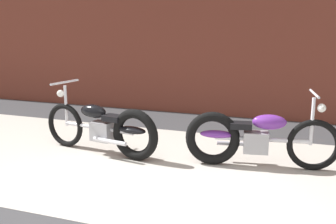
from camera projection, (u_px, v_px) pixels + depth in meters
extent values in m
cube|color=#B2ADA3|center=(178.00, 167.00, 5.31)|extent=(36.00, 3.50, 0.01)
torus|color=black|center=(65.00, 125.00, 6.15)|extent=(0.68, 0.19, 0.68)
torus|color=black|center=(135.00, 135.00, 5.53)|extent=(0.74, 0.25, 0.73)
cylinder|color=silver|center=(98.00, 128.00, 5.83)|extent=(1.23, 0.26, 0.06)
cube|color=#99999E|center=(103.00, 131.00, 5.80)|extent=(0.35, 0.27, 0.28)
ellipsoid|color=black|center=(93.00, 111.00, 5.82)|extent=(0.47, 0.26, 0.20)
ellipsoid|color=black|center=(132.00, 130.00, 5.54)|extent=(0.46, 0.25, 0.10)
cube|color=black|center=(113.00, 118.00, 5.66)|extent=(0.31, 0.24, 0.08)
cylinder|color=silver|center=(66.00, 106.00, 6.07)|extent=(0.05, 0.05, 0.62)
cylinder|color=silver|center=(65.00, 82.00, 5.99)|extent=(0.13, 0.58, 0.03)
sphere|color=white|center=(60.00, 93.00, 6.08)|extent=(0.11, 0.11, 0.11)
cylinder|color=silver|center=(110.00, 141.00, 5.58)|extent=(0.55, 0.15, 0.06)
torus|color=black|center=(314.00, 145.00, 5.14)|extent=(0.68, 0.20, 0.68)
torus|color=black|center=(213.00, 138.00, 5.36)|extent=(0.74, 0.25, 0.73)
cylinder|color=silver|center=(262.00, 140.00, 5.24)|extent=(1.23, 0.27, 0.06)
cube|color=#99999E|center=(256.00, 142.00, 5.26)|extent=(0.35, 0.27, 0.28)
ellipsoid|color=#6B2D93|center=(269.00, 122.00, 5.18)|extent=(0.47, 0.26, 0.20)
ellipsoid|color=#6B2D93|center=(216.00, 134.00, 5.33)|extent=(0.46, 0.25, 0.10)
cube|color=black|center=(241.00, 125.00, 5.25)|extent=(0.31, 0.25, 0.08)
cylinder|color=silver|center=(312.00, 122.00, 5.08)|extent=(0.05, 0.05, 0.62)
cylinder|color=silver|center=(314.00, 94.00, 5.00)|extent=(0.13, 0.58, 0.03)
sphere|color=white|center=(322.00, 108.00, 5.03)|extent=(0.11, 0.11, 0.11)
cylinder|color=silver|center=(237.00, 144.00, 5.47)|extent=(0.55, 0.15, 0.06)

